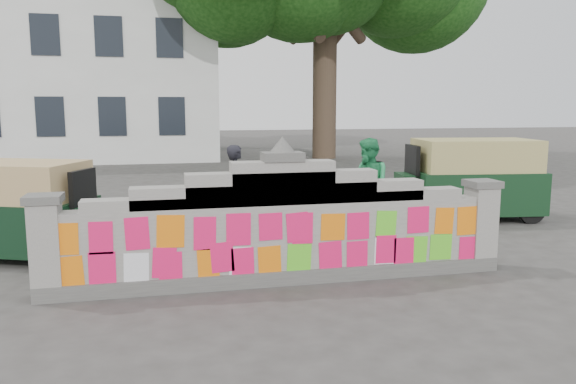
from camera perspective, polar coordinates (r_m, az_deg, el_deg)
name	(u,v)px	position (r m, az deg, el deg)	size (l,w,h in m)	color
ground	(283,282)	(7.87, -0.55, -9.10)	(100.00, 100.00, 0.00)	#383533
parapet_wall	(283,229)	(7.67, -0.55, -3.77)	(6.48, 0.44, 2.01)	#4C4C49
building	(40,72)	(29.84, -23.91, 11.05)	(16.00, 10.00, 8.90)	silver
cyclist_bike	(237,217)	(10.12, -5.20, -2.56)	(0.58, 1.67, 0.88)	black
cyclist_rider	(237,200)	(10.06, -5.22, -0.86)	(0.54, 0.36, 1.49)	black
pedestrian	(368,185)	(10.93, 8.17, 0.71)	(0.88, 0.69, 1.81)	#289556
rickshaw_left	(16,208)	(9.92, -25.90, -1.51)	(2.86, 2.11, 1.54)	black
rickshaw_right	(471,178)	(12.63, 18.07, 1.37)	(3.17, 1.78, 1.71)	black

